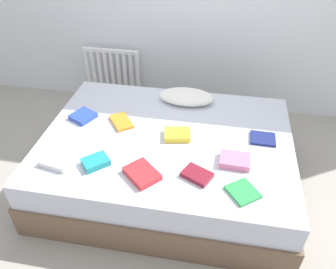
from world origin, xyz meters
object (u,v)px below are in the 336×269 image
bed (167,160)px  textbook_navy (263,139)px  radiator (112,71)px  textbook_teal (96,162)px  textbook_orange (121,122)px  textbook_red (142,173)px  textbook_pink (235,160)px  textbook_maroon (197,175)px  textbook_white (57,160)px  textbook_yellow (177,135)px  textbook_blue (83,116)px  pillow (186,97)px  textbook_green (243,192)px

bed → textbook_navy: bearing=7.0°
radiator → textbook_teal: (0.40, -1.61, 0.13)m
textbook_orange → textbook_red: 0.65m
textbook_red → textbook_pink: textbook_pink is taller
bed → textbook_teal: bearing=-137.4°
textbook_maroon → textbook_white: (-1.00, -0.04, 0.00)m
bed → textbook_pink: bearing=-22.1°
bed → textbook_pink: 0.64m
textbook_yellow → textbook_orange: size_ratio=0.86×
bed → textbook_blue: size_ratio=11.09×
pillow → textbook_green: (0.51, -1.03, -0.04)m
bed → radiator: size_ratio=3.17×
textbook_teal → textbook_green: 1.04m
textbook_maroon → bed: bearing=151.2°
radiator → textbook_white: (0.13, -1.64, 0.13)m
textbook_pink → bed: bearing=160.2°
textbook_red → textbook_pink: size_ratio=1.10×
bed → textbook_teal: size_ratio=11.13×
textbook_red → textbook_navy: bearing=75.9°
radiator → textbook_orange: bearing=-68.1°
pillow → textbook_maroon: bearing=-77.9°
textbook_green → textbook_red: bearing=-130.3°
textbook_blue → textbook_pink: size_ratio=0.85×
bed → textbook_green: 0.82m
textbook_teal → textbook_red: (0.35, -0.05, -0.00)m
textbook_pink → textbook_orange: bearing=163.1°
bed → radiator: (-0.84, 1.20, 0.14)m
radiator → textbook_blue: (0.10, -1.08, 0.13)m
radiator → textbook_maroon: size_ratio=3.25×
textbook_pink → textbook_white: (-1.25, -0.22, -0.00)m
textbook_red → bed: bearing=121.5°
textbook_teal → textbook_blue: size_ratio=1.00×
textbook_maroon → pillow: bearing=128.2°
textbook_yellow → textbook_white: 0.92m
textbook_white → textbook_orange: bearing=71.1°
textbook_blue → bed: bearing=17.1°
textbook_yellow → textbook_white: (-0.80, -0.45, -0.00)m
textbook_red → textbook_blue: textbook_red is taller
pillow → textbook_orange: pillow is taller
textbook_orange → textbook_white: 0.63m
textbook_teal → textbook_orange: (0.04, 0.52, -0.01)m
bed → textbook_maroon: bearing=-54.9°
bed → textbook_red: (-0.09, -0.46, 0.27)m
textbook_orange → textbook_blue: bearing=-128.7°
textbook_yellow → textbook_red: size_ratio=0.86×
bed → textbook_orange: bearing=164.8°
pillow → textbook_green: pillow is taller
textbook_yellow → textbook_maroon: textbook_yellow is taller
bed → textbook_pink: textbook_pink is taller
textbook_navy → bed: bearing=-171.8°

